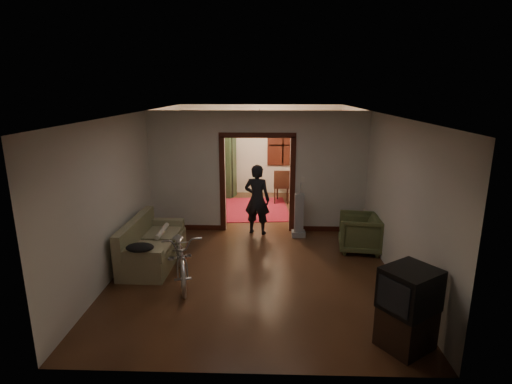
{
  "coord_description": "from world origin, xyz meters",
  "views": [
    {
      "loc": [
        0.26,
        -8.27,
        3.27
      ],
      "look_at": [
        0.0,
        -0.3,
        1.2
      ],
      "focal_mm": 28.0,
      "sensor_mm": 36.0,
      "label": 1
    }
  ],
  "objects_px": {
    "sofa": "(153,241)",
    "desk": "(293,185)",
    "armchair": "(360,233)",
    "locker": "(219,165)",
    "person": "(257,199)",
    "bicycle": "(181,254)"
  },
  "relations": [
    {
      "from": "bicycle",
      "to": "desk",
      "type": "relative_size",
      "value": 1.74
    },
    {
      "from": "sofa",
      "to": "bicycle",
      "type": "height_order",
      "value": "bicycle"
    },
    {
      "from": "sofa",
      "to": "desk",
      "type": "bearing_deg",
      "value": 59.97
    },
    {
      "from": "armchair",
      "to": "locker",
      "type": "bearing_deg",
      "value": -132.89
    },
    {
      "from": "bicycle",
      "to": "armchair",
      "type": "relative_size",
      "value": 2.16
    },
    {
      "from": "bicycle",
      "to": "armchair",
      "type": "xyz_separation_m",
      "value": [
        3.4,
        1.44,
        -0.09
      ]
    },
    {
      "from": "bicycle",
      "to": "desk",
      "type": "bearing_deg",
      "value": 51.87
    },
    {
      "from": "armchair",
      "to": "desk",
      "type": "distance_m",
      "value": 4.26
    },
    {
      "from": "sofa",
      "to": "person",
      "type": "distance_m",
      "value": 2.6
    },
    {
      "from": "armchair",
      "to": "person",
      "type": "xyz_separation_m",
      "value": [
        -2.15,
        0.96,
        0.43
      ]
    },
    {
      "from": "armchair",
      "to": "person",
      "type": "distance_m",
      "value": 2.39
    },
    {
      "from": "desk",
      "to": "armchair",
      "type": "bearing_deg",
      "value": -84.07
    },
    {
      "from": "locker",
      "to": "desk",
      "type": "distance_m",
      "value": 2.38
    },
    {
      "from": "bicycle",
      "to": "locker",
      "type": "bearing_deg",
      "value": 74.42
    },
    {
      "from": "person",
      "to": "locker",
      "type": "height_order",
      "value": "locker"
    },
    {
      "from": "sofa",
      "to": "person",
      "type": "height_order",
      "value": "person"
    },
    {
      "from": "sofa",
      "to": "desk",
      "type": "height_order",
      "value": "sofa"
    },
    {
      "from": "armchair",
      "to": "locker",
      "type": "relative_size",
      "value": 0.43
    },
    {
      "from": "sofa",
      "to": "locker",
      "type": "xyz_separation_m",
      "value": [
        0.66,
        4.99,
        0.55
      ]
    },
    {
      "from": "sofa",
      "to": "locker",
      "type": "distance_m",
      "value": 5.07
    },
    {
      "from": "person",
      "to": "desk",
      "type": "height_order",
      "value": "person"
    },
    {
      "from": "locker",
      "to": "bicycle",
      "type": "bearing_deg",
      "value": -73.07
    }
  ]
}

